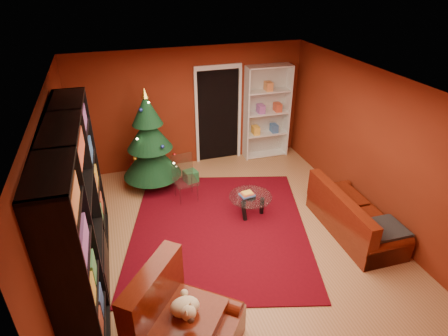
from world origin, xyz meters
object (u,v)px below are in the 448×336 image
object	(u,v)px
christmas_tree	(149,141)
armchair	(188,325)
gift_box_green	(191,177)
sofa	(356,212)
acrylic_chair	(186,181)
dog	(185,307)
gift_box_red	(136,169)
media_unit	(77,213)
white_bookshelf	(267,113)
coffee_table	(250,205)
rug	(219,228)

from	to	relation	value
christmas_tree	armchair	world-z (taller)	christmas_tree
armchair	gift_box_green	bearing A→B (deg)	25.55
sofa	acrylic_chair	size ratio (longest dim) A/B	2.26
dog	gift_box_green	bearing A→B (deg)	25.20
dog	sofa	size ratio (longest dim) A/B	0.22
gift_box_green	gift_box_red	bearing A→B (deg)	145.29
gift_box_red	sofa	world-z (taller)	sofa
gift_box_green	media_unit	bearing A→B (deg)	-130.80
media_unit	dog	xyz separation A→B (m)	(1.09, -1.44, -0.53)
gift_box_red	white_bookshelf	world-z (taller)	white_bookshelf
christmas_tree	dog	world-z (taller)	christmas_tree
coffee_table	acrylic_chair	bearing A→B (deg)	140.50
media_unit	armchair	size ratio (longest dim) A/B	2.72
dog	gift_box_red	bearing A→B (deg)	40.82
rug	gift_box_red	world-z (taller)	gift_box_red
white_bookshelf	armchair	world-z (taller)	white_bookshelf
christmas_tree	sofa	bearing A→B (deg)	-40.00
rug	coffee_table	size ratio (longest dim) A/B	4.48
white_bookshelf	armchair	distance (m)	5.42
gift_box_green	coffee_table	world-z (taller)	coffee_table
white_bookshelf	coffee_table	distance (m)	2.64
rug	white_bookshelf	xyz separation A→B (m)	(1.87, 2.40, 1.06)
gift_box_red	dog	world-z (taller)	dog
media_unit	white_bookshelf	distance (m)	5.01
media_unit	coffee_table	size ratio (longest dim) A/B	4.07
gift_box_red	white_bookshelf	distance (m)	3.20
media_unit	acrylic_chair	xyz separation A→B (m)	(1.77, 1.69, -0.80)
white_bookshelf	armchair	xyz separation A→B (m)	(-2.89, -4.55, -0.61)
gift_box_red	white_bookshelf	bearing A→B (deg)	-0.38
rug	dog	xyz separation A→B (m)	(-1.03, -2.07, 0.67)
rug	acrylic_chair	xyz separation A→B (m)	(-0.35, 1.06, 0.40)
media_unit	dog	world-z (taller)	media_unit
rug	sofa	world-z (taller)	sofa
gift_box_green	acrylic_chair	size ratio (longest dim) A/B	0.32
gift_box_red	dog	bearing A→B (deg)	-88.03
gift_box_red	armchair	world-z (taller)	armchair
rug	gift_box_green	bearing A→B (deg)	93.89
white_bookshelf	coffee_table	bearing A→B (deg)	-117.56
christmas_tree	gift_box_green	bearing A→B (deg)	-9.36
white_bookshelf	sofa	distance (m)	3.24
white_bookshelf	coffee_table	world-z (taller)	white_bookshelf
media_unit	white_bookshelf	xyz separation A→B (m)	(3.98, 3.03, -0.14)
white_bookshelf	acrylic_chair	size ratio (longest dim) A/B	2.68
armchair	acrylic_chair	distance (m)	3.27
white_bookshelf	acrylic_chair	xyz separation A→B (m)	(-2.22, -1.35, -0.66)
media_unit	acrylic_chair	bearing A→B (deg)	45.23
media_unit	christmas_tree	bearing A→B (deg)	64.67
gift_box_green	christmas_tree	bearing A→B (deg)	170.64
armchair	acrylic_chair	bearing A→B (deg)	26.97
sofa	gift_box_red	bearing A→B (deg)	47.87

